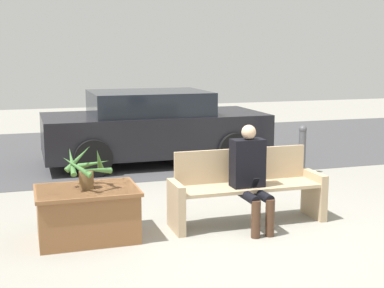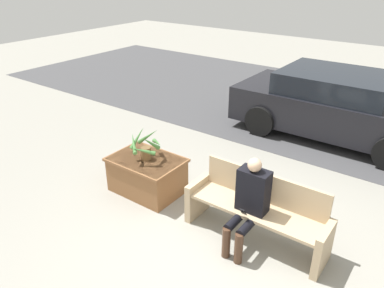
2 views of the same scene
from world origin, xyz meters
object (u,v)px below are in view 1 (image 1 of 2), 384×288
(person_seated, at_px, (251,172))
(bollard_post, at_px, (302,149))
(parked_car, at_px, (153,127))
(planter_box, at_px, (87,212))
(potted_plant, at_px, (86,169))
(bench, at_px, (246,188))

(person_seated, relative_size, bollard_post, 1.45)
(bollard_post, bearing_deg, parked_car, 141.07)
(planter_box, relative_size, bollard_post, 1.33)
(planter_box, bearing_deg, bollard_post, 29.08)
(potted_plant, distance_m, parked_car, 4.22)
(planter_box, xyz_separation_m, potted_plant, (0.00, -0.00, 0.49))
(person_seated, distance_m, planter_box, 1.90)
(planter_box, relative_size, potted_plant, 1.92)
(bench, relative_size, planter_box, 1.70)
(potted_plant, bearing_deg, planter_box, 100.57)
(person_seated, height_order, potted_plant, person_seated)
(person_seated, xyz_separation_m, potted_plant, (-1.86, 0.17, 0.13))
(person_seated, xyz_separation_m, planter_box, (-1.86, 0.18, -0.35))
(bench, height_order, bollard_post, bench)
(bench, height_order, planter_box, bench)
(bench, bearing_deg, person_seated, -99.62)
(potted_plant, bearing_deg, parked_car, 66.61)
(parked_car, bearing_deg, bollard_post, -38.93)
(person_seated, distance_m, parked_car, 4.05)
(bench, xyz_separation_m, parked_car, (-0.22, 3.86, 0.24))
(bench, relative_size, potted_plant, 3.26)
(potted_plant, xyz_separation_m, bollard_post, (3.83, 2.13, -0.36))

